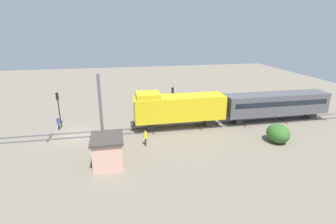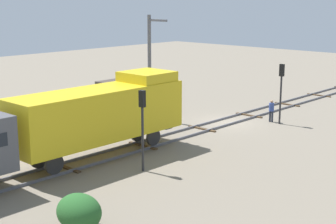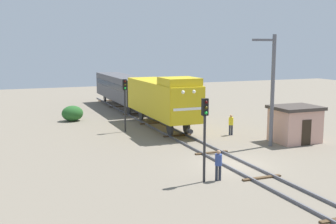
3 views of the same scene
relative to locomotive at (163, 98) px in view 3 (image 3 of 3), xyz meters
The scene contains 12 objects.
ground_plane 12.47m from the locomotive, 90.00° to the right, with size 106.93×106.93×0.00m, color #756B5B.
railway_track 12.45m from the locomotive, 90.00° to the right, with size 2.40×71.29×0.16m.
locomotive is the anchor object (origin of this frame).
passenger_car_leading 13.34m from the locomotive, 90.00° to the left, with size 2.84×14.00×3.66m.
traffic_signal_near 14.79m from the locomotive, 102.50° to the right, with size 0.32×0.34×4.51m.
traffic_signal_mid 3.41m from the locomotive, behind, with size 0.32×0.34×4.46m.
worker_near_track 14.84m from the locomotive, 99.38° to the right, with size 0.38×0.38×1.70m.
worker_by_signal 6.44m from the locomotive, 47.27° to the right, with size 0.38×0.38×1.70m.
catenary_mast 10.27m from the locomotive, 60.92° to the right, with size 1.94×0.28×8.03m.
relay_hut 11.35m from the locomotive, 48.25° to the right, with size 3.50×2.90×2.74m.
bush_near 11.74m from the locomotive, 57.78° to the left, with size 2.82×2.31×2.05m, color #326126.
bush_mid 9.86m from the locomotive, 134.22° to the left, with size 2.06×1.68×1.50m, color #265A26.
Camera 3 is at (-13.08, -21.73, 7.22)m, focal length 45.00 mm.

